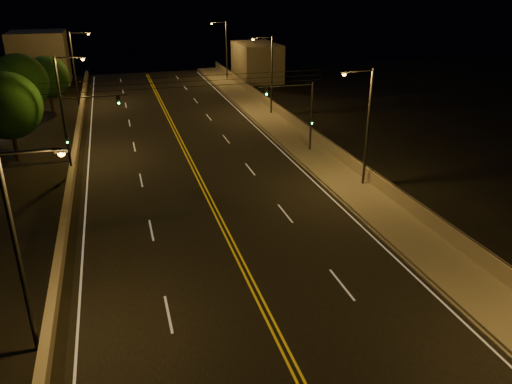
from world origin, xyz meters
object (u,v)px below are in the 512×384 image
object	(u,v)px
tree_2	(48,77)
streetlight_4	(23,242)
traffic_signal_right	(301,110)
streetlight_3	(225,47)
streetlight_6	(76,64)
traffic_signal_left	(78,126)
streetlight_2	(269,70)
streetlight_1	(365,121)
streetlight_5	(64,102)
tree_1	(19,83)
tree_0	(8,106)

from	to	relation	value
tree_2	streetlight_4	bearing A→B (deg)	-85.94
traffic_signal_right	tree_2	size ratio (longest dim) A/B	0.97
streetlight_3	tree_2	world-z (taller)	streetlight_3
streetlight_4	streetlight_6	distance (m)	47.46
streetlight_3	streetlight_6	xyz separation A→B (m)	(-21.44, -11.59, 0.00)
traffic_signal_right	traffic_signal_left	xyz separation A→B (m)	(-18.87, 0.00, 0.00)
streetlight_3	streetlight_4	distance (m)	62.81
streetlight_4	streetlight_2	bearing A→B (deg)	59.20
streetlight_1	streetlight_5	size ratio (longest dim) A/B	1.00
streetlight_2	tree_1	world-z (taller)	streetlight_2
streetlight_3	streetlight_5	distance (m)	39.91
tree_0	tree_2	xyz separation A→B (m)	(1.51, 17.73, -0.66)
streetlight_2	streetlight_4	bearing A→B (deg)	-120.80
streetlight_6	streetlight_4	bearing A→B (deg)	-90.00
streetlight_5	streetlight_6	xyz separation A→B (m)	(0.00, 22.08, 0.00)
streetlight_3	traffic_signal_right	size ratio (longest dim) A/B	1.39
traffic_signal_right	streetlight_2	bearing A→B (deg)	84.07
streetlight_6	tree_2	xyz separation A→B (m)	(-3.16, -2.95, -1.01)
streetlight_1	traffic_signal_right	size ratio (longest dim) A/B	1.39
traffic_signal_left	streetlight_5	bearing A→B (deg)	106.44
streetlight_3	traffic_signal_left	xyz separation A→B (m)	(-20.35, -37.33, -1.15)
streetlight_6	traffic_signal_left	world-z (taller)	streetlight_6
streetlight_2	traffic_signal_left	size ratio (longest dim) A/B	1.39
traffic_signal_left	tree_2	bearing A→B (deg)	100.54
tree_1	tree_2	size ratio (longest dim) A/B	1.19
streetlight_3	traffic_signal_right	distance (m)	37.38
streetlight_2	streetlight_6	distance (m)	24.32
streetlight_2	streetlight_6	size ratio (longest dim) A/B	1.00
streetlight_2	traffic_signal_right	size ratio (longest dim) A/B	1.39
streetlight_3	traffic_signal_right	world-z (taller)	streetlight_3
streetlight_2	streetlight_5	size ratio (longest dim) A/B	1.00
streetlight_1	streetlight_6	xyz separation A→B (m)	(-21.44, 34.67, 0.00)
streetlight_5	tree_1	bearing A→B (deg)	113.47
streetlight_5	traffic_signal_left	bearing A→B (deg)	-73.56
streetlight_1	traffic_signal_right	xyz separation A→B (m)	(-1.48, 8.92, -1.15)
streetlight_6	traffic_signal_right	size ratio (longest dim) A/B	1.39
streetlight_1	traffic_signal_right	bearing A→B (deg)	99.43
streetlight_4	streetlight_6	size ratio (longest dim) A/B	1.00
streetlight_1	streetlight_2	distance (m)	23.17
streetlight_2	traffic_signal_left	xyz separation A→B (m)	(-20.35, -14.25, -1.15)
streetlight_6	tree_0	world-z (taller)	streetlight_6
tree_2	streetlight_5	bearing A→B (deg)	-80.62
streetlight_2	traffic_signal_right	world-z (taller)	streetlight_2
streetlight_2	streetlight_6	bearing A→B (deg)	151.80
streetlight_1	streetlight_5	distance (m)	24.86
streetlight_2	streetlight_5	world-z (taller)	same
streetlight_5	traffic_signal_left	size ratio (longest dim) A/B	1.39
streetlight_1	streetlight_4	xyz separation A→B (m)	(-21.44, -12.79, 0.00)
streetlight_3	streetlight_5	xyz separation A→B (m)	(-21.44, -33.67, 0.00)
streetlight_2	traffic_signal_left	world-z (taller)	streetlight_2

